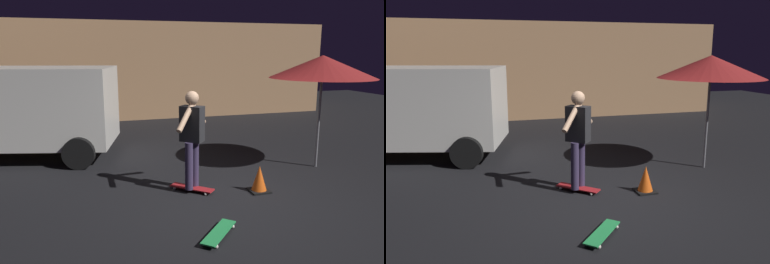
% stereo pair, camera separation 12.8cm
% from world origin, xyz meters
% --- Properties ---
extents(ground_plane, '(28.00, 28.00, 0.00)m').
position_xyz_m(ground_plane, '(0.00, 0.00, 0.00)').
color(ground_plane, black).
extents(low_building, '(13.52, 3.52, 3.37)m').
position_xyz_m(low_building, '(0.42, 9.28, 1.68)').
color(low_building, '#AD7F56').
rests_on(low_building, ground_plane).
extents(parked_van, '(4.93, 3.18, 2.03)m').
position_xyz_m(parked_van, '(-3.55, 3.74, 1.16)').
color(parked_van, silver).
rests_on(parked_van, ground_plane).
extents(patio_umbrella, '(2.10, 2.10, 2.30)m').
position_xyz_m(patio_umbrella, '(2.65, 1.04, 2.07)').
color(patio_umbrella, slate).
rests_on(patio_umbrella, ground_plane).
extents(skateboard_ridden, '(0.70, 0.68, 0.07)m').
position_xyz_m(skateboard_ridden, '(-0.25, 0.44, 0.06)').
color(skateboard_ridden, '#AD1E23').
rests_on(skateboard_ridden, ground_plane).
extents(skateboard_spare, '(0.68, 0.71, 0.07)m').
position_xyz_m(skateboard_spare, '(-0.39, -1.23, 0.06)').
color(skateboard_spare, green).
rests_on(skateboard_spare, ground_plane).
extents(skater, '(0.74, 0.77, 1.67)m').
position_xyz_m(skater, '(-0.25, 0.44, 1.04)').
color(skater, '#382D4C').
rests_on(skater, skateboard_ridden).
extents(traffic_cone, '(0.34, 0.34, 0.46)m').
position_xyz_m(traffic_cone, '(0.85, 0.09, 0.21)').
color(traffic_cone, black).
rests_on(traffic_cone, ground_plane).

